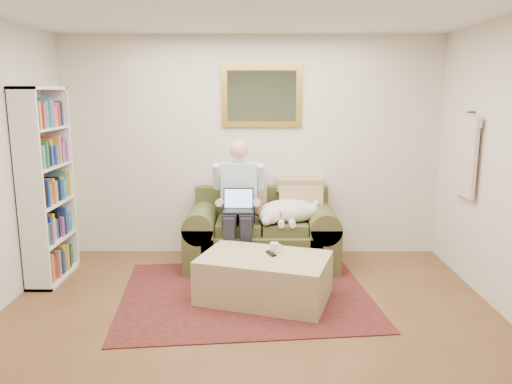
{
  "coord_description": "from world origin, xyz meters",
  "views": [
    {
      "loc": [
        0.08,
        -3.44,
        1.95
      ],
      "look_at": [
        0.06,
        1.52,
        0.95
      ],
      "focal_mm": 35.0,
      "sensor_mm": 36.0,
      "label": 1
    }
  ],
  "objects_px": {
    "sleeping_dog": "(289,211)",
    "ottoman": "(264,278)",
    "coffee_mug": "(274,248)",
    "seated_man": "(239,207)",
    "bookshelf": "(46,186)",
    "sofa": "(262,239)",
    "laptop": "(238,205)"
  },
  "relations": [
    {
      "from": "sleeping_dog",
      "to": "ottoman",
      "type": "distance_m",
      "value": 1.05
    },
    {
      "from": "sleeping_dog",
      "to": "coffee_mug",
      "type": "distance_m",
      "value": 0.85
    },
    {
      "from": "seated_man",
      "to": "bookshelf",
      "type": "bearing_deg",
      "value": -171.88
    },
    {
      "from": "bookshelf",
      "to": "ottoman",
      "type": "bearing_deg",
      "value": -13.96
    },
    {
      "from": "ottoman",
      "to": "coffee_mug",
      "type": "distance_m",
      "value": 0.3
    },
    {
      "from": "sofa",
      "to": "sleeping_dog",
      "type": "relative_size",
      "value": 2.43
    },
    {
      "from": "sleeping_dog",
      "to": "coffee_mug",
      "type": "bearing_deg",
      "value": -103.15
    },
    {
      "from": "ottoman",
      "to": "bookshelf",
      "type": "xyz_separation_m",
      "value": [
        -2.24,
        0.56,
        0.79
      ]
    },
    {
      "from": "sofa",
      "to": "coffee_mug",
      "type": "height_order",
      "value": "sofa"
    },
    {
      "from": "sofa",
      "to": "seated_man",
      "type": "distance_m",
      "value": 0.52
    },
    {
      "from": "ottoman",
      "to": "coffee_mug",
      "type": "xyz_separation_m",
      "value": [
        0.1,
        0.1,
        0.26
      ]
    },
    {
      "from": "sofa",
      "to": "coffee_mug",
      "type": "distance_m",
      "value": 0.92
    },
    {
      "from": "seated_man",
      "to": "laptop",
      "type": "relative_size",
      "value": 4.33
    },
    {
      "from": "laptop",
      "to": "bookshelf",
      "type": "distance_m",
      "value": 2.0
    },
    {
      "from": "ottoman",
      "to": "coffee_mug",
      "type": "bearing_deg",
      "value": 46.23
    },
    {
      "from": "seated_man",
      "to": "bookshelf",
      "type": "height_order",
      "value": "bookshelf"
    },
    {
      "from": "laptop",
      "to": "bookshelf",
      "type": "bearing_deg",
      "value": -173.77
    },
    {
      "from": "ottoman",
      "to": "sofa",
      "type": "bearing_deg",
      "value": 91.11
    },
    {
      "from": "bookshelf",
      "to": "sleeping_dog",
      "type": "bearing_deg",
      "value": 7.9
    },
    {
      "from": "laptop",
      "to": "ottoman",
      "type": "height_order",
      "value": "laptop"
    },
    {
      "from": "laptop",
      "to": "sleeping_dog",
      "type": "relative_size",
      "value": 0.47
    },
    {
      "from": "laptop",
      "to": "coffee_mug",
      "type": "height_order",
      "value": "laptop"
    },
    {
      "from": "sleeping_dog",
      "to": "bookshelf",
      "type": "relative_size",
      "value": 0.35
    },
    {
      "from": "coffee_mug",
      "to": "ottoman",
      "type": "bearing_deg",
      "value": -133.77
    },
    {
      "from": "coffee_mug",
      "to": "seated_man",
      "type": "bearing_deg",
      "value": 116.67
    },
    {
      "from": "laptop",
      "to": "ottoman",
      "type": "distance_m",
      "value": 0.98
    },
    {
      "from": "coffee_mug",
      "to": "sleeping_dog",
      "type": "bearing_deg",
      "value": 76.85
    },
    {
      "from": "sofa",
      "to": "sleeping_dog",
      "type": "height_order",
      "value": "sofa"
    },
    {
      "from": "seated_man",
      "to": "bookshelf",
      "type": "relative_size",
      "value": 0.71
    },
    {
      "from": "laptop",
      "to": "seated_man",
      "type": "bearing_deg",
      "value": 90.0
    },
    {
      "from": "sofa",
      "to": "ottoman",
      "type": "bearing_deg",
      "value": -88.89
    },
    {
      "from": "seated_man",
      "to": "bookshelf",
      "type": "xyz_separation_m",
      "value": [
        -1.97,
        -0.28,
        0.29
      ]
    }
  ]
}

